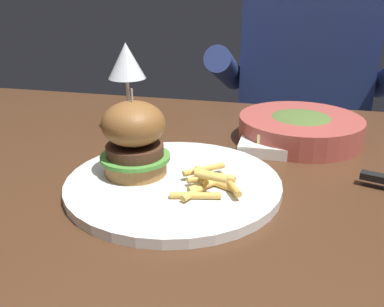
% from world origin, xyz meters
% --- Properties ---
extents(dining_table, '(1.48, 0.82, 0.74)m').
position_xyz_m(dining_table, '(0.00, 0.00, 0.66)').
color(dining_table, '#472B19').
rests_on(dining_table, ground).
extents(main_plate, '(0.31, 0.31, 0.01)m').
position_xyz_m(main_plate, '(-0.10, -0.08, 0.75)').
color(main_plate, white).
rests_on(main_plate, dining_table).
extents(burger_sandwich, '(0.10, 0.10, 0.13)m').
position_xyz_m(burger_sandwich, '(-0.16, -0.07, 0.81)').
color(burger_sandwich, '#9E6B38').
rests_on(burger_sandwich, main_plate).
extents(fries_pile, '(0.09, 0.11, 0.03)m').
position_xyz_m(fries_pile, '(-0.04, -0.09, 0.76)').
color(fries_pile, '#E0B251').
rests_on(fries_pile, main_plate).
extents(wine_glass, '(0.07, 0.07, 0.17)m').
position_xyz_m(wine_glass, '(-0.26, 0.16, 0.87)').
color(wine_glass, silver).
rests_on(wine_glass, dining_table).
extents(butter_dish, '(0.09, 0.06, 0.04)m').
position_xyz_m(butter_dish, '(0.02, 0.09, 0.75)').
color(butter_dish, white).
rests_on(butter_dish, dining_table).
extents(soup_bowl, '(0.23, 0.23, 0.05)m').
position_xyz_m(soup_bowl, '(0.07, 0.17, 0.76)').
color(soup_bowl, '#B24C42').
rests_on(soup_bowl, dining_table).
extents(diner_person, '(0.51, 0.36, 1.18)m').
position_xyz_m(diner_person, '(0.09, 0.68, 0.56)').
color(diner_person, '#282833').
rests_on(diner_person, ground).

